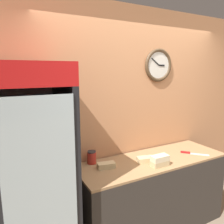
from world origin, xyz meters
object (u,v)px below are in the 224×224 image
object	(u,v)px
chefs_knife	(191,153)
sandwich_flat_left	(146,159)
sandwich_flat_right	(106,165)
sandwich_stack_middle	(160,158)
beverage_cooler	(33,168)
condiment_jar	(92,157)
sandwich_stack_bottom	(160,163)

from	to	relation	value
chefs_knife	sandwich_flat_left	bearing A→B (deg)	174.30
sandwich_flat_left	sandwich_flat_right	world-z (taller)	same
sandwich_stack_middle	chefs_knife	xyz separation A→B (m)	(0.59, 0.10, -0.08)
beverage_cooler	condiment_jar	size ratio (longest dim) A/B	13.87
sandwich_flat_right	chefs_knife	distance (m)	1.14
sandwich_stack_middle	beverage_cooler	bearing A→B (deg)	171.94
sandwich_stack_middle	chefs_knife	bearing A→B (deg)	9.38
sandwich_stack_bottom	condiment_jar	bearing A→B (deg)	146.43
sandwich_stack_bottom	chefs_knife	bearing A→B (deg)	9.38
beverage_cooler	chefs_knife	bearing A→B (deg)	-2.63
sandwich_stack_middle	sandwich_flat_right	xyz separation A→B (m)	(-0.54, 0.24, -0.06)
chefs_knife	sandwich_stack_bottom	bearing A→B (deg)	-170.62
beverage_cooler	sandwich_flat_right	size ratio (longest dim) A/B	9.83
sandwich_stack_bottom	sandwich_flat_right	world-z (taller)	sandwich_stack_bottom
beverage_cooler	sandwich_stack_bottom	xyz separation A→B (m)	(1.30, -0.18, -0.16)
chefs_knife	condiment_jar	world-z (taller)	condiment_jar
chefs_knife	condiment_jar	xyz separation A→B (m)	(-1.23, 0.32, 0.06)
condiment_jar	beverage_cooler	bearing A→B (deg)	-160.31
beverage_cooler	chefs_knife	world-z (taller)	beverage_cooler
beverage_cooler	condiment_jar	bearing A→B (deg)	19.69
sandwich_flat_left	sandwich_flat_right	bearing A→B (deg)	171.28
sandwich_stack_middle	sandwich_flat_right	distance (m)	0.60
beverage_cooler	sandwich_stack_middle	size ratio (longest dim) A/B	9.99
beverage_cooler	sandwich_stack_bottom	size ratio (longest dim) A/B	9.99
sandwich_stack_bottom	chefs_knife	xyz separation A→B (m)	(0.59, 0.10, -0.02)
sandwich_flat_left	condiment_jar	world-z (taller)	condiment_jar
sandwich_stack_bottom	sandwich_flat_right	size ratio (longest dim) A/B	0.98
sandwich_flat_left	condiment_jar	bearing A→B (deg)	155.41
chefs_knife	sandwich_flat_right	bearing A→B (deg)	173.03
sandwich_flat_left	sandwich_flat_right	xyz separation A→B (m)	(-0.47, 0.07, 0.00)
sandwich_stack_middle	chefs_knife	distance (m)	0.60
sandwich_stack_bottom	sandwich_flat_right	bearing A→B (deg)	156.56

